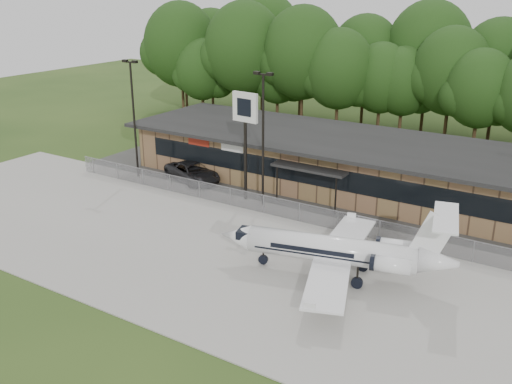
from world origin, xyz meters
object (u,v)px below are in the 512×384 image
Objects in this scene: terminal at (362,165)px; business_jet at (339,251)px; suv at (192,172)px; pole_sign at (245,119)px.

business_jet is at bearing -72.21° from terminal.
terminal is 6.97× the size of suv.
business_jet is 14.80m from pole_sign.
terminal is 2.96× the size of business_jet.
terminal reaches higher than suv.
terminal is 4.79× the size of pole_sign.
suv is 0.69× the size of pole_sign.
terminal is at bearing 94.08° from business_jet.
suv is (-17.99, 9.21, -0.86)m from business_jet.
business_jet is 2.35× the size of suv.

